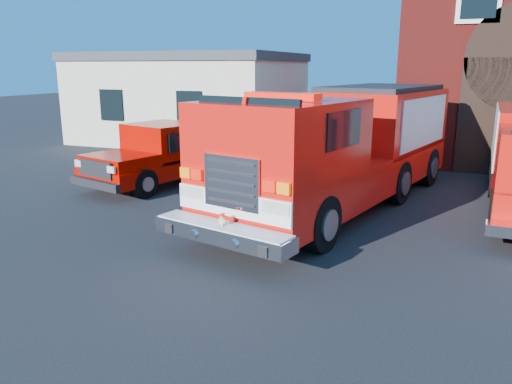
% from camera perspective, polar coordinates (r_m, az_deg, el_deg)
% --- Properties ---
extents(ground, '(100.00, 100.00, 0.00)m').
position_cam_1_polar(ground, '(11.28, 2.21, -5.02)').
color(ground, black).
rests_on(ground, ground).
extents(side_building, '(10.20, 8.20, 4.35)m').
position_cam_1_polar(side_building, '(26.26, -7.28, 10.78)').
color(side_building, beige).
rests_on(side_building, ground).
extents(fire_engine, '(5.26, 10.68, 3.17)m').
position_cam_1_polar(fire_engine, '(13.57, 10.00, 5.22)').
color(fire_engine, black).
rests_on(fire_engine, ground).
extents(pickup_truck, '(3.69, 6.31, 1.95)m').
position_cam_1_polar(pickup_truck, '(16.58, -9.78, 4.29)').
color(pickup_truck, black).
rests_on(pickup_truck, ground).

